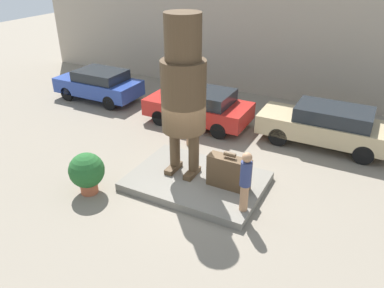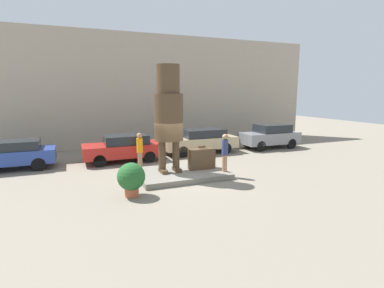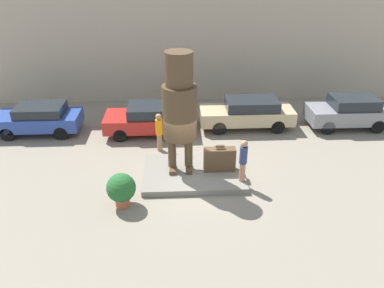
% 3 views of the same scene
% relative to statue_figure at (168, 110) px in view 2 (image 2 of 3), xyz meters
% --- Properties ---
extents(ground_plane, '(60.00, 60.00, 0.00)m').
position_rel_statue_figure_xyz_m(ground_plane, '(0.52, -0.17, -3.04)').
color(ground_plane, gray).
extents(pedestal, '(4.03, 2.85, 0.24)m').
position_rel_statue_figure_xyz_m(pedestal, '(0.52, -0.17, -2.92)').
color(pedestal, slate).
rests_on(pedestal, ground_plane).
extents(building_backdrop, '(28.00, 0.60, 7.86)m').
position_rel_statue_figure_xyz_m(building_backdrop, '(0.52, 8.63, 0.89)').
color(building_backdrop, tan).
rests_on(building_backdrop, ground_plane).
extents(statue_figure, '(1.30, 1.30, 4.79)m').
position_rel_statue_figure_xyz_m(statue_figure, '(0.00, 0.00, 0.00)').
color(statue_figure, '#4C3823').
rests_on(statue_figure, pedestal).
extents(giant_suitcase, '(1.26, 0.41, 1.14)m').
position_rel_statue_figure_xyz_m(giant_suitcase, '(1.56, -0.16, -2.31)').
color(giant_suitcase, '#4C3823').
rests_on(giant_suitcase, pedestal).
extents(tourist, '(0.30, 0.30, 1.74)m').
position_rel_statue_figure_xyz_m(tourist, '(2.34, -0.99, -1.85)').
color(tourist, '#A87A56').
rests_on(tourist, pedestal).
extents(parked_car_blue, '(4.08, 1.79, 1.46)m').
position_rel_statue_figure_xyz_m(parked_car_blue, '(-6.88, 4.19, -2.25)').
color(parked_car_blue, '#284293').
rests_on(parked_car_blue, ground_plane).
extents(parked_car_red, '(4.25, 1.88, 1.49)m').
position_rel_statue_figure_xyz_m(parked_car_red, '(-1.43, 3.87, -2.25)').
color(parked_car_red, '#B2231E').
rests_on(parked_car_red, ground_plane).
extents(parked_car_tan, '(4.70, 1.71, 1.53)m').
position_rel_statue_figure_xyz_m(parked_car_tan, '(3.50, 4.30, -2.22)').
color(parked_car_tan, tan).
rests_on(parked_car_tan, ground_plane).
extents(parked_car_grey, '(4.03, 1.75, 1.64)m').
position_rel_statue_figure_xyz_m(parked_car_grey, '(8.65, 4.09, -2.17)').
color(parked_car_grey, gray).
rests_on(parked_car_grey, ground_plane).
extents(planter_pot, '(1.04, 1.04, 1.28)m').
position_rel_statue_figure_xyz_m(planter_pot, '(-2.13, -2.02, -2.32)').
color(planter_pot, '#AD5638').
rests_on(planter_pot, ground_plane).
extents(worker_hivis, '(0.31, 0.31, 1.81)m').
position_rel_statue_figure_xyz_m(worker_hivis, '(-0.90, 2.04, -2.05)').
color(worker_hivis, '#A87A56').
rests_on(worker_hivis, ground_plane).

